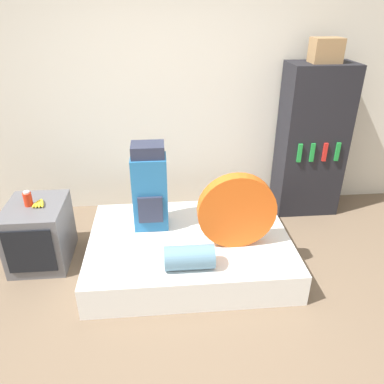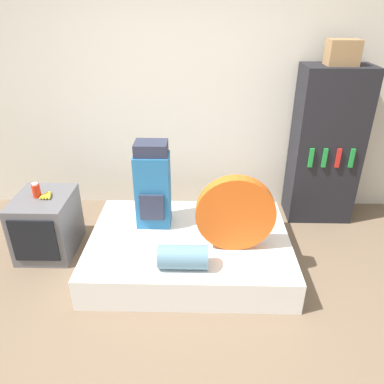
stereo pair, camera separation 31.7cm
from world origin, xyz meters
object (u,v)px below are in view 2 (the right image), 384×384
at_px(backpack, 153,186).
at_px(canister, 36,190).
at_px(television, 47,224).
at_px(sleeping_roll, 183,257).
at_px(bookshelf, 326,146).
at_px(tent_bag, 235,214).
at_px(cardboard_box, 343,52).

xyz_separation_m(backpack, canister, (-1.06, -0.04, -0.03)).
xyz_separation_m(backpack, television, (-1.02, -0.06, -0.39)).
height_order(sleeping_roll, bookshelf, bookshelf).
distance_m(tent_bag, cardboard_box, 1.84).
height_order(sleeping_roll, canister, canister).
bearing_deg(sleeping_roll, bookshelf, 43.04).
bearing_deg(bookshelf, canister, -165.25).
distance_m(backpack, cardboard_box, 2.15).
height_order(television, bookshelf, bookshelf).
distance_m(television, canister, 0.36).
relative_size(backpack, cardboard_box, 2.84).
xyz_separation_m(backpack, cardboard_box, (1.74, 0.67, 1.07)).
bearing_deg(bookshelf, television, -164.84).
relative_size(canister, cardboard_box, 0.49).
bearing_deg(backpack, cardboard_box, 21.13).
bearing_deg(tent_bag, cardboard_box, 45.66).
distance_m(canister, bookshelf, 2.90).
xyz_separation_m(backpack, sleeping_roll, (0.30, -0.65, -0.30)).
relative_size(backpack, canister, 5.85).
bearing_deg(tent_bag, bookshelf, 46.13).
relative_size(sleeping_roll, bookshelf, 0.24).
bearing_deg(sleeping_roll, canister, 156.02).
xyz_separation_m(tent_bag, cardboard_box, (1.01, 1.04, 1.13)).
relative_size(tent_bag, bookshelf, 0.40).
bearing_deg(sleeping_roll, television, 155.82).
xyz_separation_m(canister, cardboard_box, (2.80, 0.72, 1.11)).
distance_m(sleeping_roll, bookshelf, 2.02).
xyz_separation_m(tent_bag, bookshelf, (1.02, 1.06, 0.20)).
bearing_deg(canister, bookshelf, 14.75).
height_order(sleeping_roll, television, television).
relative_size(tent_bag, cardboard_box, 2.33).
distance_m(sleeping_roll, canister, 1.51).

